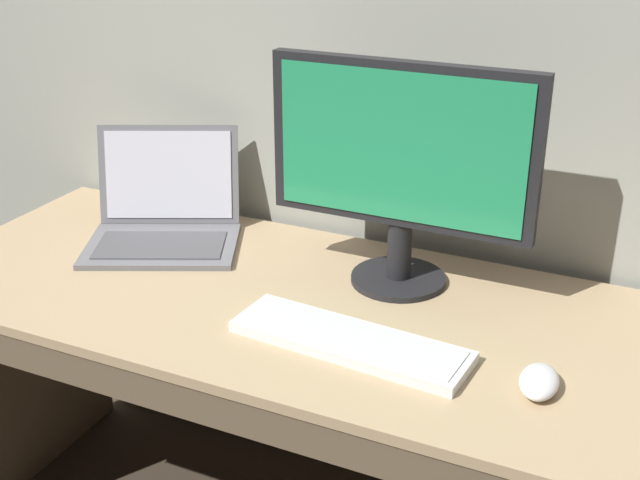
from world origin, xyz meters
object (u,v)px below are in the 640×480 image
object	(u,v)px
wired_keyboard	(350,341)
laptop_space_gray	(164,222)
external_monitor	(401,162)
computer_mouse	(539,382)

from	to	relation	value
wired_keyboard	laptop_space_gray	bearing A→B (deg)	156.32
laptop_space_gray	wired_keyboard	distance (m)	0.63
laptop_space_gray	external_monitor	bearing A→B (deg)	1.55
external_monitor	wired_keyboard	size ratio (longest dim) A/B	1.20
external_monitor	computer_mouse	bearing A→B (deg)	-37.28
external_monitor	computer_mouse	xyz separation A→B (m)	(0.35, -0.26, -0.25)
wired_keyboard	computer_mouse	size ratio (longest dim) A/B	4.22
laptop_space_gray	wired_keyboard	bearing A→B (deg)	-23.68
laptop_space_gray	external_monitor	distance (m)	0.61
external_monitor	computer_mouse	world-z (taller)	external_monitor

